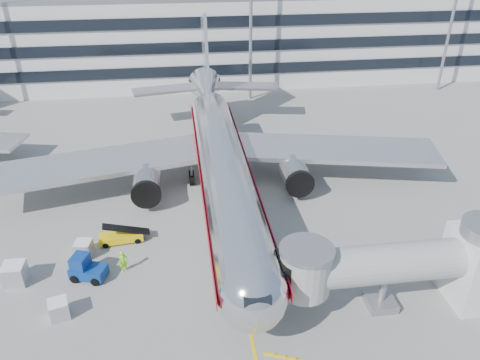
{
  "coord_description": "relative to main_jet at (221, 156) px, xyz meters",
  "views": [
    {
      "loc": [
        -4.11,
        -33.6,
        26.43
      ],
      "look_at": [
        1.41,
        6.53,
        4.0
      ],
      "focal_mm": 35.0,
      "sensor_mm": 36.0,
      "label": 1
    }
  ],
  "objects": [
    {
      "name": "baggage_tug",
      "position": [
        -12.74,
        -13.16,
        -3.29
      ],
      "size": [
        3.28,
        2.6,
        2.18
      ],
      "color": "navy",
      "rests_on": "ground"
    },
    {
      "name": "light_mast_east",
      "position": [
        42.0,
        30.28,
        10.64
      ],
      "size": [
        2.4,
        1.2,
        25.45
      ],
      "color": "gray",
      "rests_on": "ground"
    },
    {
      "name": "cargo_container_left",
      "position": [
        -13.41,
        -10.11,
        -3.47
      ],
      "size": [
        1.63,
        1.63,
        1.52
      ],
      "color": "silver",
      "rests_on": "ground"
    },
    {
      "name": "light_mast_centre",
      "position": [
        8.0,
        30.28,
        10.64
      ],
      "size": [
        2.4,
        1.2,
        25.45
      ],
      "color": "gray",
      "rests_on": "ground"
    },
    {
      "name": "jet_bridge",
      "position": [
        12.18,
        -19.72,
        -0.36
      ],
      "size": [
        17.8,
        4.5,
        7.0
      ],
      "color": "silver",
      "rests_on": "ground"
    },
    {
      "name": "main_jet",
      "position": [
        0.0,
        0.0,
        0.0
      ],
      "size": [
        50.95,
        48.7,
        16.06
      ],
      "color": "silver",
      "rests_on": "ground"
    },
    {
      "name": "terminal",
      "position": [
        0.0,
        46.23,
        3.57
      ],
      "size": [
        150.0,
        24.25,
        15.6
      ],
      "color": "silver",
      "rests_on": "ground"
    },
    {
      "name": "cargo_container_front",
      "position": [
        -14.13,
        -17.52,
        -3.48
      ],
      "size": [
        1.74,
        1.74,
        1.5
      ],
      "color": "silver",
      "rests_on": "ground"
    },
    {
      "name": "ramp_worker",
      "position": [
        -9.7,
        -12.71,
        -3.23
      ],
      "size": [
        0.87,
        0.78,
        2.0
      ],
      "primitive_type": "imported",
      "rotation": [
        0.0,
        0.0,
        0.53
      ],
      "color": "#91FF1A",
      "rests_on": "ground"
    },
    {
      "name": "belt_loader",
      "position": [
        -10.29,
        -8.37,
        -3.66
      ],
      "size": [
        4.3,
        1.89,
        2.02
      ],
      "color": "yellow",
      "rests_on": "ground"
    },
    {
      "name": "cargo_container_right",
      "position": [
        -18.47,
        -13.02,
        -3.31
      ],
      "size": [
        1.76,
        1.76,
        1.85
      ],
      "color": "silver",
      "rests_on": "ground"
    },
    {
      "name": "lead_in_line",
      "position": [
        0.0,
        -1.72,
        -4.23
      ],
      "size": [
        0.25,
        70.0,
        0.01
      ],
      "primitive_type": "cube",
      "color": "yellow",
      "rests_on": "ground"
    },
    {
      "name": "ground",
      "position": [
        0.0,
        -11.72,
        -4.23
      ],
      "size": [
        180.0,
        180.0,
        0.0
      ],
      "primitive_type": "plane",
      "color": "gray",
      "rests_on": "ground"
    }
  ]
}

